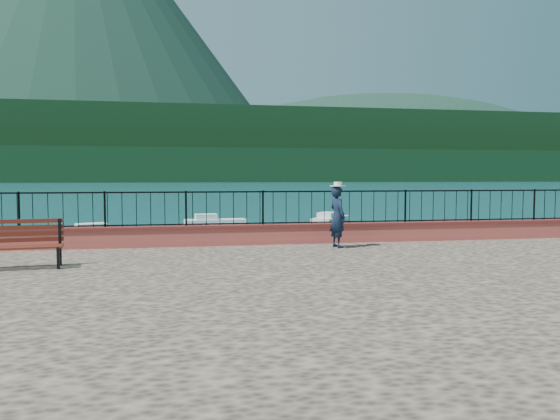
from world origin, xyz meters
name	(u,v)px	position (x,y,z in m)	size (l,w,h in m)	color
ground	(302,316)	(0.00, 0.00, 0.00)	(2000.00, 2000.00, 0.00)	#19596B
promenade	(417,394)	(0.00, -6.00, 0.60)	(30.00, 20.00, 1.20)	#332821
parapet	(273,234)	(0.00, 3.70, 1.49)	(28.00, 0.46, 0.58)	#BF5444
railing	(273,208)	(0.00, 3.70, 2.25)	(27.00, 0.05, 0.95)	black
dock	(195,246)	(-2.00, 12.00, 0.15)	(2.00, 16.00, 0.30)	#2D231C
far_forest	(180,166)	(0.00, 300.00, 9.00)	(900.00, 60.00, 18.00)	black
foothills	(179,148)	(0.00, 360.00, 22.00)	(900.00, 120.00, 44.00)	black
volcano	(76,23)	(-120.00, 700.00, 190.00)	(560.00, 560.00, 380.00)	#142D23
companion_hill	(380,179)	(220.00, 560.00, 0.00)	(448.00, 384.00, 180.00)	#142D23
park_bench	(16,255)	(-6.14, 0.50, 1.51)	(1.93, 0.81, 1.04)	black
person	(338,217)	(1.62, 2.59, 2.05)	(0.62, 0.41, 1.70)	black
hat	(338,184)	(1.62, 2.59, 2.96)	(0.44, 0.44, 0.12)	white
boat_0	(183,243)	(-2.52, 11.03, 0.40)	(3.60, 1.30, 0.80)	silver
boat_1	(346,232)	(5.53, 14.08, 0.40)	(3.82, 1.30, 0.80)	silver
boat_2	(363,233)	(6.25, 13.58, 0.40)	(3.71, 1.30, 0.80)	silver
boat_3	(104,230)	(-6.44, 17.38, 0.40)	(4.17, 1.30, 0.80)	white
boat_4	(215,220)	(-0.31, 23.05, 0.40)	(3.89, 1.30, 0.80)	silver
boat_5	(331,217)	(7.56, 23.71, 0.40)	(4.02, 1.30, 0.80)	silver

